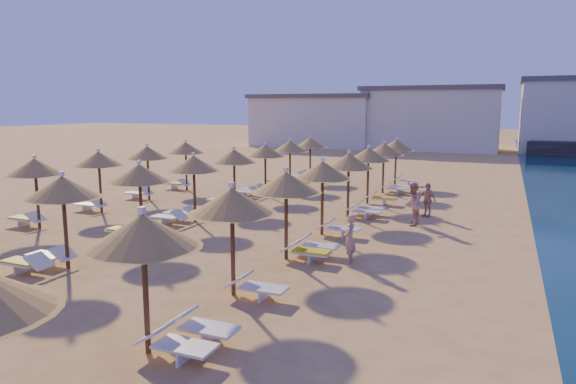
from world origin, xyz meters
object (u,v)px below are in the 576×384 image
at_px(parasol_row_east, 306,177).
at_px(beachgoer_b, 412,204).
at_px(parasol_row_west, 169,169).
at_px(beachgoer_a, 350,239).
at_px(beachgoer_c, 427,200).

bearing_deg(parasol_row_east, beachgoer_b, 58.02).
relative_size(parasol_row_east, parasol_row_west, 1.00).
relative_size(parasol_row_east, beachgoer_a, 21.85).
height_order(parasol_row_east, parasol_row_west, same).
relative_size(parasol_row_west, beachgoer_b, 18.82).
relative_size(parasol_row_west, beachgoer_c, 22.03).
distance_m(parasol_row_east, beachgoer_a, 2.98).
distance_m(beachgoer_c, beachgoer_a, 8.26).
height_order(parasol_row_east, beachgoer_a, parasol_row_east).
height_order(parasol_row_east, beachgoer_c, parasol_row_east).
bearing_deg(parasol_row_east, parasol_row_west, 180.00).
distance_m(beachgoer_a, beachgoer_b, 6.20).
height_order(parasol_row_west, beachgoer_b, parasol_row_west).
xyz_separation_m(parasol_row_east, beachgoer_b, (2.98, 4.78, -1.59)).
xyz_separation_m(parasol_row_east, beachgoer_c, (3.31, 6.82, -1.72)).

